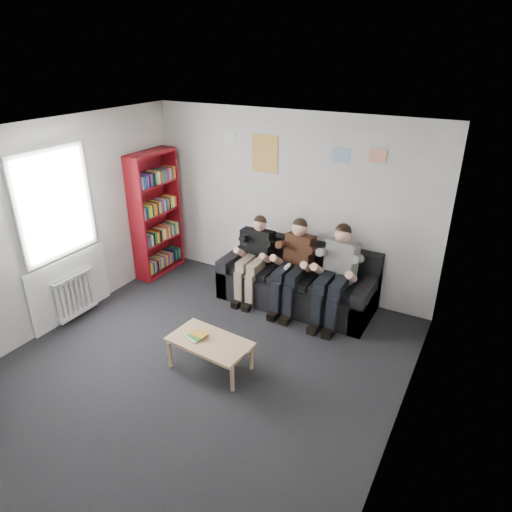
{
  "coord_description": "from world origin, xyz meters",
  "views": [
    {
      "loc": [
        2.7,
        -3.41,
        3.49
      ],
      "look_at": [
        0.11,
        1.3,
        1.0
      ],
      "focal_mm": 32.0,
      "sensor_mm": 36.0,
      "label": 1
    }
  ],
  "objects_px": {
    "sofa": "(298,283)",
    "bookshelf": "(156,214)",
    "coffee_table": "(210,344)",
    "person_middle": "(293,267)",
    "person_left": "(254,259)",
    "person_right": "(335,276)"
  },
  "relations": [
    {
      "from": "person_left",
      "to": "person_right",
      "type": "relative_size",
      "value": 0.93
    },
    {
      "from": "coffee_table",
      "to": "person_middle",
      "type": "height_order",
      "value": "person_middle"
    },
    {
      "from": "coffee_table",
      "to": "person_middle",
      "type": "relative_size",
      "value": 0.72
    },
    {
      "from": "coffee_table",
      "to": "person_right",
      "type": "distance_m",
      "value": 1.95
    },
    {
      "from": "sofa",
      "to": "bookshelf",
      "type": "xyz_separation_m",
      "value": [
        -2.46,
        -0.17,
        0.7
      ]
    },
    {
      "from": "coffee_table",
      "to": "person_right",
      "type": "relative_size",
      "value": 0.7
    },
    {
      "from": "person_left",
      "to": "person_middle",
      "type": "distance_m",
      "value": 0.62
    },
    {
      "from": "sofa",
      "to": "coffee_table",
      "type": "distance_m",
      "value": 1.93
    },
    {
      "from": "sofa",
      "to": "bookshelf",
      "type": "relative_size",
      "value": 1.1
    },
    {
      "from": "sofa",
      "to": "person_middle",
      "type": "bearing_deg",
      "value": -90.0
    },
    {
      "from": "person_left",
      "to": "sofa",
      "type": "bearing_deg",
      "value": 23.36
    },
    {
      "from": "bookshelf",
      "to": "person_right",
      "type": "relative_size",
      "value": 1.49
    },
    {
      "from": "sofa",
      "to": "person_right",
      "type": "distance_m",
      "value": 0.75
    },
    {
      "from": "coffee_table",
      "to": "person_left",
      "type": "height_order",
      "value": "person_left"
    },
    {
      "from": "coffee_table",
      "to": "person_middle",
      "type": "distance_m",
      "value": 1.76
    },
    {
      "from": "coffee_table",
      "to": "person_middle",
      "type": "bearing_deg",
      "value": 81.22
    },
    {
      "from": "person_left",
      "to": "person_middle",
      "type": "relative_size",
      "value": 0.95
    },
    {
      "from": "sofa",
      "to": "coffee_table",
      "type": "xyz_separation_m",
      "value": [
        -0.26,
        -1.91,
        0.03
      ]
    },
    {
      "from": "person_middle",
      "to": "person_left",
      "type": "bearing_deg",
      "value": -175.58
    },
    {
      "from": "person_middle",
      "to": "person_right",
      "type": "height_order",
      "value": "person_right"
    },
    {
      "from": "bookshelf",
      "to": "person_right",
      "type": "height_order",
      "value": "bookshelf"
    },
    {
      "from": "person_left",
      "to": "person_right",
      "type": "xyz_separation_m",
      "value": [
        1.25,
        -0.01,
        0.04
      ]
    }
  ]
}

